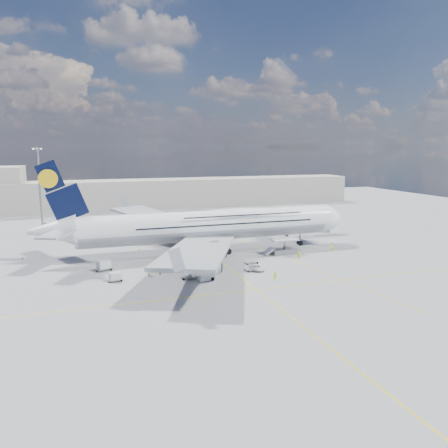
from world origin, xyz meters
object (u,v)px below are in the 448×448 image
object	(u,v)px
light_mast	(40,191)
dolly_nose_far	(251,262)
cargo_loader	(284,249)
dolly_row_c	(189,277)
catering_truck_inner	(139,237)
service_van	(257,268)
airliner	(210,225)
cone_wing_right_outer	(186,276)
crew_van	(299,255)
cone_wing_left_outer	(136,240)
dolly_row_a	(115,277)
crew_loader	(285,248)
crew_nose	(331,248)
dolly_nose_near	(253,269)
crew_tug	(275,276)
catering_truck_outer	(107,225)
dolly_row_b	(192,266)
cone_nose	(332,243)
cone_tail	(23,258)
jet_bridge	(297,213)
baggage_tug	(206,276)
cone_wing_left_inner	(139,249)
dolly_back	(104,265)
crew_wing	(149,272)
cone_wing_right_inner	(160,273)

from	to	relation	value
light_mast	dolly_nose_far	xyz separation A→B (m)	(45.89, -48.21, -12.87)
cargo_loader	dolly_row_c	size ratio (longest dim) A/B	2.62
catering_truck_inner	service_van	world-z (taller)	catering_truck_inner
airliner	cone_wing_right_outer	world-z (taller)	airliner
service_van	crew_van	distance (m)	14.60
crew_van	cone_wing_right_outer	world-z (taller)	crew_van
cone_wing_right_outer	service_van	bearing A→B (deg)	0.99
dolly_row_c	cone_wing_left_outer	world-z (taller)	cone_wing_left_outer
dolly_row_a	crew_loader	distance (m)	43.99
light_mast	crew_nose	distance (m)	82.68
dolly_row_c	dolly_nose_near	distance (m)	14.11
crew_nose	cone_wing_left_outer	distance (m)	52.52
crew_nose	crew_tug	size ratio (longest dim) A/B	1.11
catering_truck_outer	dolly_row_a	bearing A→B (deg)	-86.73
catering_truck_inner	crew_tug	size ratio (longest dim) A/B	3.48
cargo_loader	dolly_row_b	distance (m)	24.67
dolly_row_a	crew_nose	size ratio (longest dim) A/B	1.53
catering_truck_outer	cone_nose	distance (m)	67.93
dolly_row_c	crew_nose	bearing A→B (deg)	39.13
cone_tail	service_van	bearing A→B (deg)	-28.37
dolly_row_c	service_van	distance (m)	15.13
jet_bridge	cone_tail	distance (m)	72.90
baggage_tug	cone_wing_left_outer	distance (m)	41.91
light_mast	cone_nose	size ratio (longest dim) A/B	39.76
cone_nose	cone_wing_left_inner	bearing A→B (deg)	169.34
cargo_loader	dolly_back	world-z (taller)	cargo_loader
catering_truck_outer	cone_tail	distance (m)	36.79
catering_truck_inner	crew_nose	bearing A→B (deg)	-53.51
dolly_back	cone_wing_right_outer	distance (m)	18.26
cone_wing_right_outer	airliner	bearing A→B (deg)	60.33
crew_van	crew_wing	bearing A→B (deg)	73.49
light_mast	dolly_nose_near	xyz separation A→B (m)	(43.99, -53.61, -12.85)
jet_bridge	baggage_tug	xyz separation A→B (m)	(-36.78, -32.71, -6.02)
airliner	cargo_loader	xyz separation A→B (m)	(16.56, -7.11, -5.62)
dolly_row_b	service_van	size ratio (longest dim) A/B	0.62
airliner	dolly_nose_near	world-z (taller)	airliner
cone_tail	cone_wing_right_inner	bearing A→B (deg)	-38.63
dolly_row_a	cone_wing_left_outer	size ratio (longest dim) A/B	5.28
dolly_row_b	service_van	distance (m)	13.79
crew_loader	cone_wing_left_outer	size ratio (longest dim) A/B	3.06
cone_wing_right_inner	cone_wing_right_outer	size ratio (longest dim) A/B	1.23
airliner	cone_tail	world-z (taller)	airliner
crew_nose	cone_wing_right_outer	size ratio (longest dim) A/B	3.94
cargo_loader	crew_nose	bearing A→B (deg)	-8.20
catering_truck_inner	cone_tail	size ratio (longest dim) A/B	11.69
crew_wing	crew_loader	bearing A→B (deg)	-43.84
crew_wing	cone_wing_left_inner	world-z (taller)	crew_wing
dolly_row_c	cone_wing_right_outer	size ratio (longest dim) A/B	6.38
baggage_tug	crew_loader	distance (m)	30.57
catering_truck_outer	cone_tail	size ratio (longest dim) A/B	11.13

